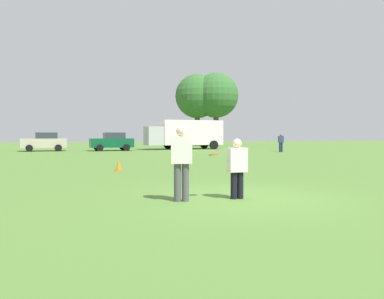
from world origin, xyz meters
TOP-DOWN VIEW (x-y plane):
  - ground_plane at (0.00, 0.00)m, footprint 160.34×160.34m
  - player_thrower at (-1.55, -0.15)m, footprint 0.55×0.40m
  - player_defender at (-0.12, -0.20)m, footprint 0.46×0.27m
  - frisbee at (-0.64, 0.03)m, footprint 0.28×0.27m
  - traffic_cone at (-1.96, 8.56)m, footprint 0.32×0.32m
  - parked_car_center at (-6.20, 32.06)m, footprint 4.30×2.41m
  - parked_car_mid_right at (0.23, 31.07)m, footprint 4.30×2.41m
  - box_truck at (8.40, 32.80)m, footprint 8.63×3.34m
  - bystander_far_jogger at (14.76, 23.24)m, footprint 0.52×0.38m
  - tree_center_elm at (14.09, 45.78)m, footprint 6.41×6.41m
  - tree_east_birch at (16.50, 44.45)m, footprint 6.46×6.46m

SIDE VIEW (x-z plane):
  - ground_plane at x=0.00m, z-range 0.00..0.00m
  - traffic_cone at x=-1.96m, z-range -0.01..0.47m
  - player_defender at x=-0.12m, z-range 0.08..1.58m
  - parked_car_center at x=-6.20m, z-range 0.01..1.83m
  - parked_car_mid_right at x=0.23m, z-range 0.01..1.83m
  - bystander_far_jogger at x=14.76m, z-range 0.11..1.82m
  - player_thrower at x=-1.55m, z-range 0.12..1.92m
  - frisbee at x=-0.64m, z-range 1.06..1.16m
  - box_truck at x=8.40m, z-range 0.16..3.34m
  - tree_center_elm at x=14.09m, z-range 1.95..12.36m
  - tree_east_birch at x=16.50m, z-range 1.97..12.47m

